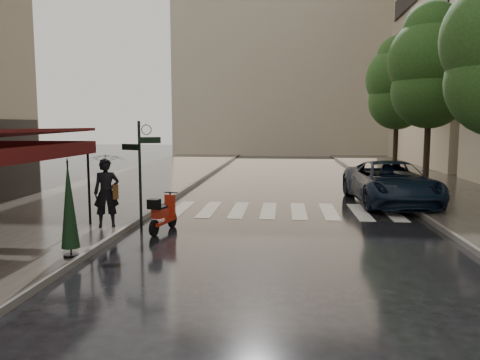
% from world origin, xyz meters
% --- Properties ---
extents(ground, '(120.00, 120.00, 0.00)m').
position_xyz_m(ground, '(0.00, 0.00, 0.00)').
color(ground, black).
rests_on(ground, ground).
extents(sidewalk_near, '(6.00, 60.00, 0.12)m').
position_xyz_m(sidewalk_near, '(-4.50, 12.00, 0.06)').
color(sidewalk_near, '#38332D').
rests_on(sidewalk_near, ground).
extents(sidewalk_far, '(5.50, 60.00, 0.12)m').
position_xyz_m(sidewalk_far, '(10.25, 12.00, 0.06)').
color(sidewalk_far, '#38332D').
rests_on(sidewalk_far, ground).
extents(curb_near, '(0.12, 60.00, 0.16)m').
position_xyz_m(curb_near, '(-1.45, 12.00, 0.07)').
color(curb_near, '#595651').
rests_on(curb_near, ground).
extents(curb_far, '(0.12, 60.00, 0.16)m').
position_xyz_m(curb_far, '(7.45, 12.00, 0.07)').
color(curb_far, '#595651').
rests_on(curb_far, ground).
extents(crosswalk, '(7.85, 3.20, 0.01)m').
position_xyz_m(crosswalk, '(2.98, 6.00, 0.01)').
color(crosswalk, silver).
rests_on(crosswalk, ground).
extents(signpost, '(1.17, 0.29, 3.10)m').
position_xyz_m(signpost, '(-1.19, 3.00, 1.83)').
color(signpost, black).
rests_on(signpost, ground).
extents(haussmann_far, '(8.00, 16.00, 18.50)m').
position_xyz_m(haussmann_far, '(16.50, 26.00, 9.25)').
color(haussmann_far, tan).
rests_on(haussmann_far, ground).
extents(backdrop_building, '(22.00, 6.00, 20.00)m').
position_xyz_m(backdrop_building, '(3.00, 38.00, 10.00)').
color(backdrop_building, tan).
rests_on(backdrop_building, ground).
extents(tree_mid, '(3.80, 3.80, 8.34)m').
position_xyz_m(tree_mid, '(9.50, 12.00, 5.59)').
color(tree_mid, black).
rests_on(tree_mid, sidewalk_far).
extents(tree_far, '(3.80, 3.80, 8.16)m').
position_xyz_m(tree_far, '(9.70, 19.00, 5.46)').
color(tree_far, black).
rests_on(tree_far, sidewalk_far).
extents(pedestrian_with_umbrella, '(1.47, 1.48, 2.60)m').
position_xyz_m(pedestrian_with_umbrella, '(-2.00, 2.42, 1.84)').
color(pedestrian_with_umbrella, black).
rests_on(pedestrian_with_umbrella, sidewalk_near).
extents(scooter, '(0.60, 1.58, 1.05)m').
position_xyz_m(scooter, '(-0.40, 2.41, 0.49)').
color(scooter, black).
rests_on(scooter, ground).
extents(parked_car, '(3.07, 5.99, 1.62)m').
position_xyz_m(parked_car, '(7.00, 7.82, 0.81)').
color(parked_car, black).
rests_on(parked_car, ground).
extents(parasol_back, '(0.39, 0.39, 2.11)m').
position_xyz_m(parasol_back, '(-1.65, -0.61, 1.26)').
color(parasol_back, black).
rests_on(parasol_back, sidewalk_near).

